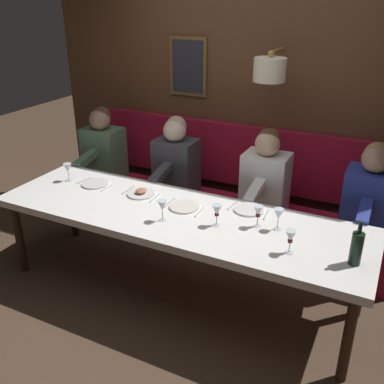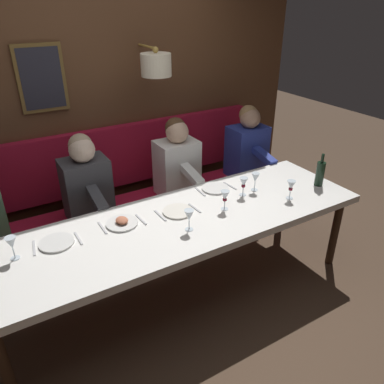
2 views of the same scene
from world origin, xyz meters
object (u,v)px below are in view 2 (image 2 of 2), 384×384
at_px(wine_glass_0, 11,244).
at_px(wine_glass_3, 255,178).
at_px(wine_glass_5, 291,186).
at_px(wine_bottle, 320,173).
at_px(diner_nearest, 247,144).
at_px(wine_glass_2, 244,183).
at_px(wine_glass_1, 189,216).
at_px(wine_glass_4, 225,196).
at_px(diner_near, 177,160).
at_px(dining_table, 183,225).
at_px(diner_middle, 86,181).

relative_size(wine_glass_0, wine_glass_3, 1.00).
relative_size(wine_glass_0, wine_glass_5, 1.00).
bearing_deg(wine_glass_0, wine_bottle, -95.79).
relative_size(wine_glass_3, wine_glass_5, 1.00).
relative_size(diner_nearest, wine_glass_0, 4.82).
bearing_deg(wine_glass_3, wine_glass_2, 98.56).
height_order(diner_nearest, wine_glass_1, diner_nearest).
height_order(wine_glass_3, wine_glass_4, same).
height_order(diner_nearest, diner_near, same).
height_order(dining_table, wine_glass_5, wine_glass_5).
distance_m(wine_glass_0, wine_bottle, 2.53).
xyz_separation_m(wine_glass_2, wine_glass_4, (-0.12, 0.27, 0.00)).
height_order(wine_glass_3, wine_glass_5, same).
relative_size(diner_near, wine_glass_5, 4.82).
height_order(diner_middle, wine_glass_2, diner_middle).
relative_size(diner_middle, wine_glass_3, 4.82).
distance_m(wine_glass_2, wine_glass_3, 0.15).
height_order(wine_glass_2, wine_glass_4, same).
relative_size(wine_glass_2, wine_bottle, 0.55).
height_order(diner_middle, wine_glass_0, diner_middle).
xyz_separation_m(diner_middle, wine_glass_2, (-0.81, -1.11, 0.04)).
relative_size(diner_near, diner_middle, 1.00).
distance_m(wine_glass_3, wine_bottle, 0.60).
bearing_deg(wine_glass_4, wine_glass_5, -102.89).
bearing_deg(wine_bottle, diner_nearest, 1.24).
xyz_separation_m(diner_nearest, wine_glass_3, (-0.79, 0.54, 0.04)).
bearing_deg(diner_middle, wine_glass_1, -156.81).
bearing_deg(wine_glass_0, diner_middle, -43.24).
bearing_deg(diner_nearest, wine_glass_5, 160.24).
distance_m(diner_middle, wine_glass_0, 1.03).
xyz_separation_m(dining_table, wine_glass_2, (0.07, -0.63, 0.17)).
relative_size(diner_middle, wine_glass_2, 4.82).
height_order(diner_near, wine_glass_0, diner_near).
relative_size(diner_near, wine_glass_4, 4.82).
xyz_separation_m(dining_table, diner_near, (0.88, -0.43, 0.13)).
height_order(diner_near, diner_middle, same).
bearing_deg(wine_bottle, wine_glass_3, 68.78).
height_order(wine_glass_0, wine_glass_3, same).
distance_m(diner_near, wine_glass_3, 0.86).
xyz_separation_m(wine_glass_4, wine_bottle, (-0.08, -0.98, 0.00)).
bearing_deg(wine_glass_5, dining_table, 79.42).
bearing_deg(wine_bottle, diner_near, 41.97).
bearing_deg(wine_glass_1, wine_glass_3, -72.92).
bearing_deg(wine_glass_2, diner_middle, 53.99).
bearing_deg(wine_glass_2, diner_near, 13.77).
bearing_deg(wine_bottle, wine_glass_5, 97.55).
distance_m(wine_glass_2, wine_glass_5, 0.39).
distance_m(dining_table, diner_nearest, 1.59).
relative_size(wine_glass_4, wine_glass_5, 1.00).
height_order(wine_glass_0, wine_glass_5, same).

